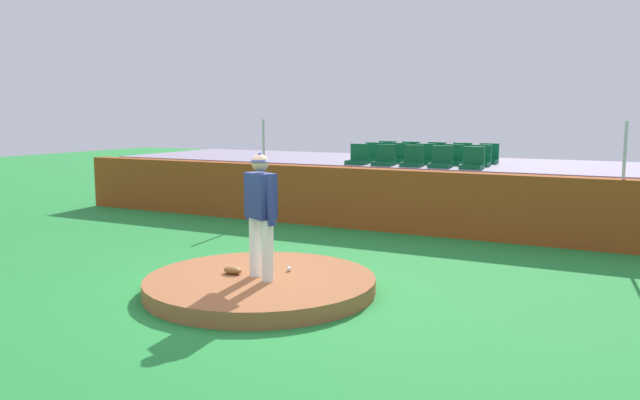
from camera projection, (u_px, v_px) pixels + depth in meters
ground_plane at (261, 292)px, 9.20m from camera, size 60.00×60.00×0.00m
pitchers_mound at (260, 284)px, 9.18m from camera, size 3.37×3.37×0.23m
pitcher at (261, 206)px, 8.92m from camera, size 0.74×0.48×1.83m
baseball at (289, 269)px, 9.47m from camera, size 0.07×0.07×0.07m
fielding_glove at (233, 270)px, 9.32m from camera, size 0.31×0.22×0.11m
brick_barrier at (393, 200)px, 13.88m from camera, size 17.80×0.40×1.38m
fence_post_left at (264, 142)px, 15.25m from camera, size 0.06×0.06×1.08m
fence_post_right at (625, 150)px, 11.64m from camera, size 0.06×0.06×1.08m
bleacher_platform at (433, 187)px, 16.50m from camera, size 17.70×4.49×1.36m
stadium_chair_0 at (358, 158)px, 15.54m from camera, size 0.48×0.44×0.50m
stadium_chair_1 at (385, 159)px, 15.19m from camera, size 0.48×0.44×0.50m
stadium_chair_2 at (413, 160)px, 14.89m from camera, size 0.48×0.44×0.50m
stadium_chair_3 at (441, 161)px, 14.57m from camera, size 0.48×0.44×0.50m
stadium_chair_4 at (473, 162)px, 14.21m from camera, size 0.48×0.44×0.50m
stadium_chair_5 at (373, 156)px, 16.29m from camera, size 0.48×0.44×0.50m
stadium_chair_6 at (398, 157)px, 16.00m from camera, size 0.48×0.44×0.50m
stadium_chair_7 at (424, 158)px, 15.64m from camera, size 0.48×0.44×0.50m
stadium_chair_8 at (452, 158)px, 15.35m from camera, size 0.48×0.44×0.50m
stadium_chair_9 at (480, 159)px, 15.06m from camera, size 0.48×0.44×0.50m
stadium_chair_10 at (386, 154)px, 17.11m from camera, size 0.48×0.44×0.50m
stadium_chair_11 at (409, 155)px, 16.79m from camera, size 0.48×0.44×0.50m
stadium_chair_12 at (436, 155)px, 16.46m from camera, size 0.48×0.44×0.50m
stadium_chair_13 at (461, 156)px, 16.17m from camera, size 0.48×0.44×0.50m
stadium_chair_14 at (488, 157)px, 15.86m from camera, size 0.48×0.44×0.50m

